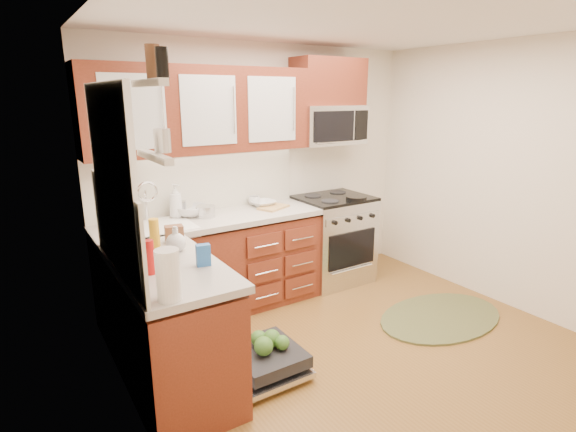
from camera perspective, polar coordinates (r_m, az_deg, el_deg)
floor at (r=3.77m, az=11.07°, el=-17.26°), size 3.50×3.50×0.00m
ceiling at (r=3.24m, az=13.49°, el=23.56°), size 3.50×3.50×0.00m
wall_back at (r=4.67m, az=-3.10°, el=5.80°), size 3.50×0.04×2.50m
wall_left at (r=2.44m, az=-18.77°, el=-3.73°), size 0.04×3.50×2.50m
wall_right at (r=4.67m, az=27.72°, el=4.09°), size 0.04×3.50×2.50m
base_cabinet_back at (r=4.31m, az=-9.40°, el=-6.56°), size 2.05×0.60×0.85m
base_cabinet_left at (r=3.30m, az=-14.68°, el=-13.98°), size 0.60×1.25×0.85m
countertop_back at (r=4.16m, az=-9.62°, el=-0.50°), size 2.07×0.64×0.05m
countertop_left at (r=3.11m, az=-15.09°, el=-6.24°), size 0.64×1.27×0.05m
backsplash_back at (r=4.35m, az=-11.34°, el=4.31°), size 2.05×0.02×0.57m
backsplash_left at (r=2.94m, az=-20.96°, el=-1.55°), size 0.02×1.25×0.57m
upper_cabinets at (r=4.13m, az=-10.99°, el=13.07°), size 2.05×0.35×0.75m
cabinet_over_mw at (r=4.84m, az=5.15°, el=16.61°), size 0.76×0.35×0.47m
range at (r=4.96m, az=5.72°, el=-2.91°), size 0.76×0.64×0.95m
microwave at (r=4.82m, az=5.21°, el=11.44°), size 0.76×0.38×0.40m
sink at (r=4.00m, az=-16.37°, el=-3.02°), size 0.62×0.50×0.26m
dishwasher at (r=3.48m, az=-3.36°, el=-18.02°), size 0.70×0.60×0.20m
window at (r=2.85m, az=-21.50°, el=4.90°), size 0.03×1.05×1.05m
window_blind at (r=2.82m, az=-21.64°, el=11.58°), size 0.02×0.96×0.40m
shelf_upper at (r=1.99m, az=-17.30°, el=15.83°), size 0.04×0.40×0.03m
shelf_lower at (r=2.00m, az=-16.63°, el=7.23°), size 0.04×0.40×0.03m
rug at (r=4.50m, az=18.80°, el=-12.03°), size 1.35×0.93×0.02m
skillet at (r=4.70m, az=8.66°, el=2.25°), size 0.27×0.27×0.04m
stock_pot at (r=4.16m, az=-10.41°, el=0.57°), size 0.20×0.20×0.10m
cutting_board at (r=4.42m, az=-1.87°, el=1.12°), size 0.35×0.29×0.02m
canister at (r=4.25m, az=-13.36°, el=0.97°), size 0.10×0.10×0.14m
paper_towel_roll at (r=2.52m, az=-14.98°, el=-7.24°), size 0.15×0.15×0.29m
mustard_bottle at (r=3.37m, az=-16.59°, el=-2.20°), size 0.09×0.09×0.23m
red_bottle at (r=2.91m, az=-17.15°, el=-5.04°), size 0.07×0.07×0.22m
wooden_box at (r=3.49m, az=-14.24°, el=-2.24°), size 0.14×0.11×0.13m
blue_carton at (r=2.98m, az=-10.71°, el=-4.90°), size 0.10×0.07×0.14m
bowl_a at (r=4.50m, az=-3.17°, el=1.59°), size 0.26×0.26×0.06m
bowl_b at (r=4.23m, az=-12.24°, el=0.67°), size 0.38×0.38×0.10m
cup at (r=4.55m, az=-4.33°, el=1.95°), size 0.15×0.15×0.09m
soap_bottle_a at (r=4.17m, az=-14.09°, el=1.85°), size 0.16×0.16×0.31m
soap_bottle_b at (r=3.52m, az=-19.95°, el=-1.89°), size 0.12×0.12×0.21m
soap_bottle_c at (r=3.28m, az=-14.09°, el=-2.84°), size 0.17×0.17×0.18m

